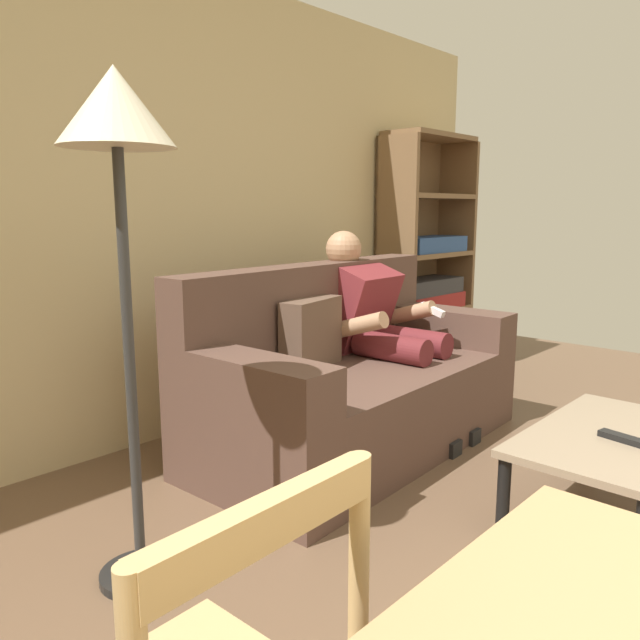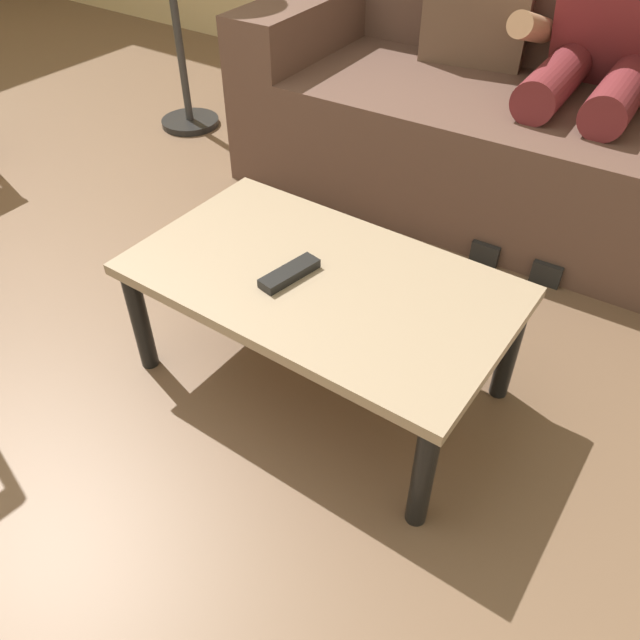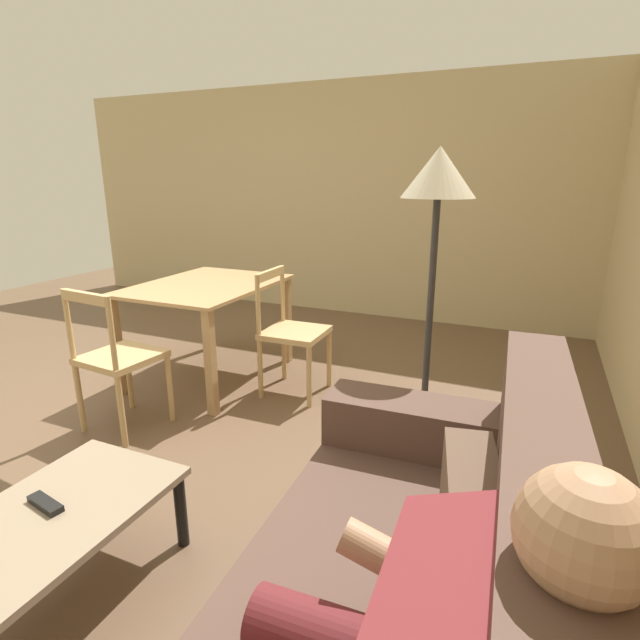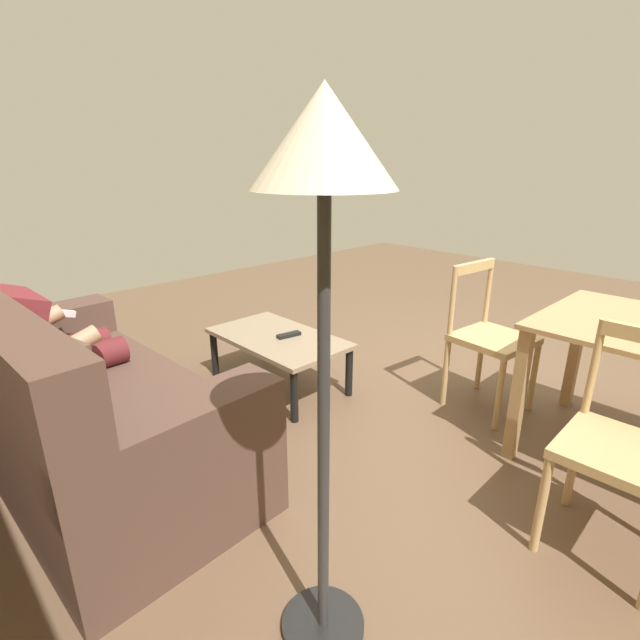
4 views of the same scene
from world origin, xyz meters
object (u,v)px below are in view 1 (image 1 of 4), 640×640
coffee_table (612,445)px  person_lounging (380,327)px  floor_lamp (118,157)px  bookshelf (424,273)px  couch (350,382)px  tv_remote (622,438)px

coffee_table → person_lounging: bearing=80.0°
floor_lamp → bookshelf: bearing=16.3°
person_lounging → bookshelf: 1.50m
couch → bookshelf: bearing=21.1°
couch → floor_lamp: bearing=-169.5°
couch → person_lounging: person_lounging is taller
person_lounging → bookshelf: (1.36, 0.60, 0.17)m
person_lounging → coffee_table: (-0.24, -1.36, -0.28)m
person_lounging → coffee_table: size_ratio=1.17×
couch → bookshelf: bookshelf is taller
tv_remote → floor_lamp: (-1.46, 1.09, 1.04)m
couch → person_lounging: bearing=8.4°
bookshelf → floor_lamp: 3.32m
couch → person_lounging: (0.32, 0.05, 0.25)m
bookshelf → floor_lamp: bearing=-163.7°
couch → tv_remote: (0.02, -1.36, 0.03)m
couch → coffee_table: 1.31m
tv_remote → bookshelf: (1.66, 2.01, 0.38)m
bookshelf → floor_lamp: (-3.12, -0.92, 0.65)m
coffee_table → tv_remote: tv_remote is taller
coffee_table → tv_remote: bearing=-141.2°
couch → tv_remote: size_ratio=11.36×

